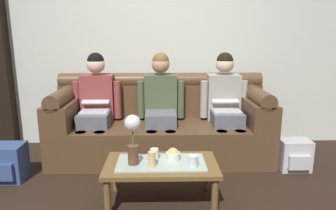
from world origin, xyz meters
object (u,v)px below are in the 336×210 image
person_left (96,102)px  flower_vase (132,135)px  coffee_table (161,168)px  snack_bowl (173,155)px  person_right (225,102)px  backpack_left (8,163)px  backpack_right (294,155)px  couch (161,126)px  cup_far_center (154,154)px  person_middle (161,102)px  cup_near_right (152,159)px  cup_near_left (193,161)px

person_left → flower_vase: bearing=-64.9°
coffee_table → snack_bowl: 0.15m
person_left → person_right: 1.50m
person_left → backpack_left: person_left is taller
snack_bowl → backpack_right: size_ratio=0.37×
couch → flower_vase: bearing=-101.7°
coffee_table → snack_bowl: snack_bowl is taller
flower_vase → cup_far_center: 0.29m
person_right → backpack_left: (-2.27, -0.62, -0.48)m
coffee_table → cup_far_center: (-0.06, 0.07, 0.10)m
cup_far_center → person_middle: bearing=86.7°
backpack_left → person_right: bearing=15.2°
snack_bowl → flower_vase: bearing=-165.5°
person_right → flower_vase: bearing=-131.5°
snack_bowl → cup_near_right: (-0.18, -0.14, 0.02)m
person_left → snack_bowl: bearing=-50.2°
snack_bowl → backpack_left: (-1.62, 0.40, -0.24)m
cup_near_right → flower_vase: bearing=159.7°
coffee_table → person_middle: bearing=90.0°
person_right → snack_bowl: 1.23m
couch → person_middle: 0.29m
coffee_table → cup_far_center: cup_far_center is taller
cup_near_right → backpack_right: 1.69m
person_left → person_middle: (0.75, 0.00, 0.00)m
coffee_table → backpack_right: bearing=23.7°
backpack_right → cup_near_left: bearing=-148.5°
cup_near_left → cup_near_right: 0.34m
couch → flower_vase: (-0.23, -1.11, 0.26)m
coffee_table → backpack_right: coffee_table is taller
person_middle → flower_vase: (-0.23, -1.11, -0.03)m
cup_near_left → backpack_left: bearing=163.0°
person_middle → snack_bowl: 1.06m
couch → person_right: 0.80m
flower_vase → cup_far_center: (0.17, 0.10, -0.21)m
cup_near_right → cup_near_left: bearing=0.8°
flower_vase → backpack_left: size_ratio=1.15×
cup_near_left → snack_bowl: bearing=139.2°
backpack_left → backpack_right: backpack_left is taller
flower_vase → backpack_left: (-1.29, 0.49, -0.45)m
couch → backpack_left: 1.65m
person_middle → flower_vase: bearing=-101.7°
coffee_table → backpack_left: bearing=163.3°
couch → cup_near_right: (-0.08, -1.17, 0.07)m
cup_near_left → backpack_right: size_ratio=0.28×
person_right → cup_far_center: person_right is taller
couch → backpack_left: (-1.52, -0.62, -0.19)m
couch → person_right: size_ratio=2.02×
snack_bowl → cup_near_right: size_ratio=0.96×
person_right → backpack_right: size_ratio=3.68×
person_left → backpack_right: size_ratio=3.68×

